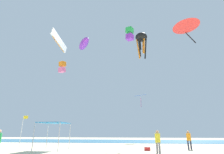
{
  "coord_description": "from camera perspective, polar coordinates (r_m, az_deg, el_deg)",
  "views": [
    {
      "loc": [
        2.98,
        -16.8,
        1.57
      ],
      "look_at": [
        -0.7,
        6.58,
        9.05
      ],
      "focal_mm": 28.66,
      "sensor_mm": 36.0,
      "label": 1
    }
  ],
  "objects": [
    {
      "name": "ground",
      "position": [
        17.13,
        -1.2,
        -22.96
      ],
      "size": [
        110.0,
        110.0,
        0.1
      ],
      "primitive_type": "cube",
      "color": "beige"
    },
    {
      "name": "ocean_strip",
      "position": [
        40.72,
        5.05,
        -19.67
      ],
      "size": [
        110.0,
        18.52,
        0.03
      ],
      "primitive_type": "cube",
      "color": "teal",
      "rests_on": "ground"
    },
    {
      "name": "canopy_tent",
      "position": [
        19.85,
        -18.09,
        -14.15
      ],
      "size": [
        2.64,
        2.7,
        2.63
      ],
      "color": "#B2B2B7",
      "rests_on": "ground"
    },
    {
      "name": "person_near_tent",
      "position": [
        16.33,
        14.37,
        -18.75
      ],
      "size": [
        0.44,
        0.44,
        1.84
      ],
      "rotation": [
        0.0,
        0.0,
        5.3
      ],
      "color": "slate",
      "rests_on": "ground"
    },
    {
      "name": "person_central",
      "position": [
        21.15,
        23.29,
        -17.49
      ],
      "size": [
        0.47,
        0.44,
        1.86
      ],
      "rotation": [
        0.0,
        0.0,
        3.58
      ],
      "color": "#33384C",
      "rests_on": "ground"
    },
    {
      "name": "banner_flag",
      "position": [
        23.7,
        -26.68,
        -14.38
      ],
      "size": [
        0.61,
        0.06,
        3.54
      ],
      "color": "silver",
      "rests_on": "ground"
    },
    {
      "name": "cooler_box",
      "position": [
        18.69,
        11.2,
        -21.51
      ],
      "size": [
        0.57,
        0.37,
        0.35
      ],
      "color": "red",
      "rests_on": "ground"
    },
    {
      "name": "kite_box_orange",
      "position": [
        29.61,
        -15.61,
        3.1
      ],
      "size": [
        1.11,
        1.15,
        1.84
      ],
      "rotation": [
        0.0,
        0.0,
        5.89
      ],
      "color": "orange"
    },
    {
      "name": "kite_diamond_blue",
      "position": [
        37.76,
        9.12,
        -5.96
      ],
      "size": [
        2.49,
        2.48,
        2.71
      ],
      "rotation": [
        0.0,
        0.0,
        2.59
      ],
      "color": "blue"
    },
    {
      "name": "kite_octopus_black",
      "position": [
        36.08,
        9.34,
        12.03
      ],
      "size": [
        2.98,
        2.98,
        5.37
      ],
      "rotation": [
        0.0,
        0.0,
        4.31
      ],
      "color": "black"
    },
    {
      "name": "kite_parafoil_white",
      "position": [
        40.72,
        -16.6,
        10.96
      ],
      "size": [
        1.32,
        5.95,
        3.62
      ],
      "rotation": [
        0.0,
        0.0,
        1.41
      ],
      "color": "white"
    },
    {
      "name": "kite_inflatable_purple",
      "position": [
        36.07,
        -8.98,
        10.42
      ],
      "size": [
        4.08,
        5.03,
        1.95
      ],
      "rotation": [
        0.0,
        0.0,
        2.14
      ],
      "color": "purple"
    },
    {
      "name": "kite_delta_red",
      "position": [
        24.28,
        22.41,
        15.21
      ],
      "size": [
        4.28,
        4.27,
        2.56
      ],
      "rotation": [
        0.0,
        0.0,
        4.24
      ],
      "color": "red"
    },
    {
      "name": "kite_box_green",
      "position": [
        30.24,
        5.66,
        13.54
      ],
      "size": [
        1.41,
        1.37,
        2.21
      ],
      "rotation": [
        0.0,
        0.0,
        4.28
      ],
      "color": "green"
    }
  ]
}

